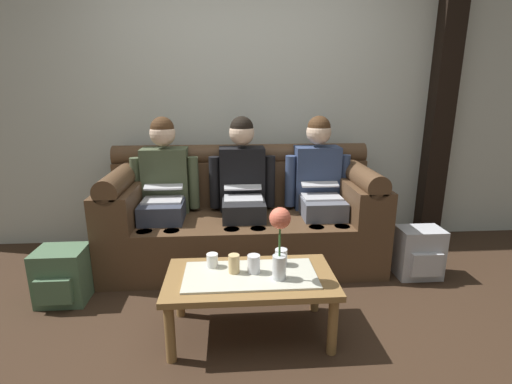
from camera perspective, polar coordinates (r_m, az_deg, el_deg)
ground_plane at (r=2.40m, az=-0.69°, el=-21.70°), size 14.00×14.00×0.00m
back_wall_patterned at (r=3.62m, az=-2.46°, el=15.39°), size 6.00×0.12×2.90m
timber_pillar at (r=4.01m, az=26.10°, el=13.90°), size 0.20×0.20×2.90m
couch at (r=3.27m, az=-1.96°, el=-3.88°), size 2.22×0.88×0.96m
person_left at (r=3.22m, az=-13.58°, el=0.75°), size 0.56×0.67×1.22m
person_middle at (r=3.18m, az=-2.00°, el=0.99°), size 0.56×0.67×1.22m
person_right at (r=3.27m, az=9.42°, el=1.18°), size 0.56×0.67×1.22m
coffee_table at (r=2.31m, az=-0.88°, el=-13.42°), size 0.99×0.54×0.39m
flower_vase at (r=2.12m, az=3.57°, el=-6.45°), size 0.12×0.12×0.42m
cup_near_left at (r=2.28m, az=-0.34°, el=-10.69°), size 0.08×0.08×0.11m
cup_near_right at (r=2.36m, az=-6.54°, el=-10.10°), size 0.07×0.07×0.08m
cup_far_center at (r=2.28m, az=-3.30°, el=-10.64°), size 0.07×0.07×0.11m
cup_far_left at (r=2.37m, az=3.77°, el=-9.67°), size 0.08×0.08×0.10m
backpack_right at (r=3.28m, az=23.16°, el=-8.41°), size 0.34×0.27×0.40m
backpack_left at (r=3.02m, az=-26.94°, el=-11.11°), size 0.33×0.32×0.38m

